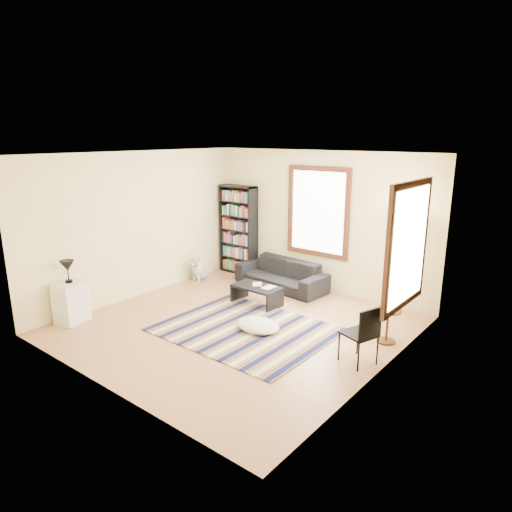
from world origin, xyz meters
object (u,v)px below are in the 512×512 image
Objects in this scene: coffee_table at (257,295)px; sofa at (281,274)px; floor_cushion at (258,325)px; side_table at (387,326)px; dog at (200,268)px; white_cabinet at (71,302)px; bookshelf at (238,230)px; floor_lamp at (397,263)px; folding_chair at (359,334)px.

sofa is at bearing 101.45° from coffee_table.
side_table reaches higher than floor_cushion.
sofa is at bearing 13.57° from dog.
coffee_table is at bearing 39.63° from white_cabinet.
floor_lamp is (3.80, -0.17, -0.07)m from bookshelf.
floor_lamp is 2.16× the size of folding_chair.
side_table is 5.20m from white_cabinet.
dog is (-4.43, 1.28, -0.17)m from folding_chair.
floor_lamp is (2.18, 1.18, 0.75)m from coffee_table.
bookshelf reaches higher than side_table.
floor_lamp is at bearing 7.17° from sofa.
floor_cushion is at bearing -50.04° from coffee_table.
coffee_table is 2.59m from floor_lamp.
sofa is 2.30× the size of folding_chair.
sofa is 1.82m from dog.
bookshelf is 2.65× the size of floor_cushion.
white_cabinet is (-1.72, -3.68, 0.06)m from sofa.
sofa reaches higher than dog.
white_cabinet reaches higher than side_table.
dog is (-1.70, -0.67, -0.03)m from sofa.
sofa is at bearing 158.67° from side_table.
bookshelf reaches higher than sofa.
dog is at bearing 167.96° from coffee_table.
bookshelf is 3.70× the size of side_table.
sofa reaches higher than floor_cushion.
bookshelf is 3.83× the size of dog.
floor_lamp is 3.56× the size of dog.
sofa reaches higher than side_table.
white_cabinet is at bearing -140.04° from folding_chair.
coffee_table is at bearing 179.51° from folding_chair.
coffee_table is 2.57m from side_table.
sofa is at bearing -10.91° from bookshelf.
side_table is at bearing 16.22° from white_cabinet.
sofa is 2.99m from side_table.
dog is at bearing 75.81° from white_cabinet.
floor_cushion is at bearing -58.87° from sofa.
bookshelf is at bearing 170.45° from folding_chair.
sofa is 1.10m from coffee_table.
floor_cushion is 1.40× the size of side_table.
bookshelf reaches higher than coffee_table.
bookshelf is (-1.40, 0.27, 0.71)m from sofa.
floor_cushion is (0.77, -0.92, -0.09)m from coffee_table.
floor_lamp is at bearing 55.97° from floor_cushion.
side_table is at bearing 26.86° from floor_cushion.
coffee_table is 3.25m from white_cabinet.
bookshelf is at bearing 177.44° from floor_lamp.
white_cabinet is at bearing -150.02° from side_table.
coffee_table is at bearing 179.77° from side_table.
floor_cushion is 0.41× the size of floor_lamp.
floor_lamp is at bearing 117.84° from folding_chair.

